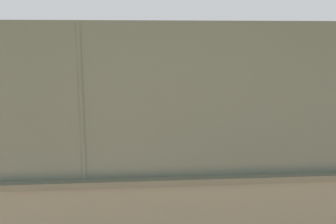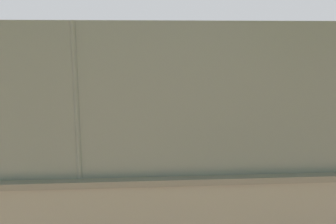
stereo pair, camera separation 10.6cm
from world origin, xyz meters
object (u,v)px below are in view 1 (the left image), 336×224
object	(u,v)px
player_near_wall_returning	(83,96)
courtside_bench	(131,221)
player_crossing_court	(223,172)
player_at_service_line	(156,92)

from	to	relation	value
player_near_wall_returning	courtside_bench	distance (m)	11.67
player_crossing_court	player_near_wall_returning	bearing A→B (deg)	-69.78
player_crossing_court	player_at_service_line	xyz separation A→B (m)	(0.49, -10.56, 0.12)
player_crossing_court	courtside_bench	world-z (taller)	player_crossing_court
player_crossing_court	player_at_service_line	distance (m)	10.57
player_crossing_court	player_near_wall_returning	xyz separation A→B (m)	(3.85, -10.46, -0.00)
player_at_service_line	player_crossing_court	bearing A→B (deg)	92.67
player_at_service_line	courtside_bench	distance (m)	11.67
player_near_wall_returning	courtside_bench	bearing A→B (deg)	100.01
player_near_wall_returning	player_crossing_court	bearing A→B (deg)	110.22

